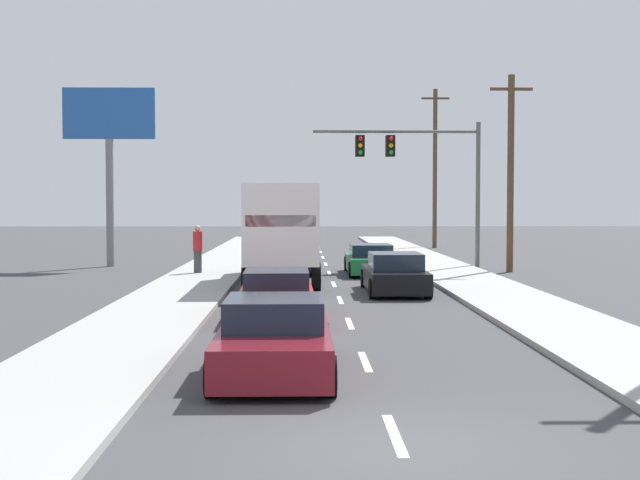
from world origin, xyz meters
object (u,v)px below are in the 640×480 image
object	(u,v)px
car_red	(277,296)
pedestrian_near_corner	(198,249)
traffic_signal_mast	(409,158)
roadside_billboard	(109,138)
car_maroon	(275,340)
car_green	(370,261)
box_truck	(282,228)
car_black	(395,275)
utility_pole_mid	(511,171)
utility_pole_far	(435,167)

from	to	relation	value
car_red	pedestrian_near_corner	xyz separation A→B (m)	(-3.53, 12.75, 0.51)
traffic_signal_mast	car_red	bearing A→B (deg)	-108.07
roadside_billboard	pedestrian_near_corner	size ratio (longest dim) A/B	4.32
car_red	pedestrian_near_corner	distance (m)	13.24
car_maroon	pedestrian_near_corner	world-z (taller)	pedestrian_near_corner
car_green	traffic_signal_mast	distance (m)	5.96
traffic_signal_mast	pedestrian_near_corner	size ratio (longest dim) A/B	3.98
car_red	box_truck	bearing A→B (deg)	90.43
car_red	traffic_signal_mast	xyz separation A→B (m)	(5.51, 16.88, 4.36)
car_black	utility_pole_mid	distance (m)	10.75
car_black	utility_pole_far	xyz separation A→B (m)	(5.65, 27.47, 4.68)
car_black	traffic_signal_mast	size ratio (longest dim) A/B	0.62
roadside_billboard	pedestrian_near_corner	world-z (taller)	roadside_billboard
car_maroon	car_green	distance (m)	20.51
car_green	utility_pole_far	distance (m)	21.63
utility_pole_far	car_black	bearing A→B (deg)	-101.62
traffic_signal_mast	roadside_billboard	xyz separation A→B (m)	(-13.71, 1.18, 0.96)
utility_pole_far	box_truck	bearing A→B (deg)	-110.87
car_red	car_green	distance (m)	13.83
car_black	traffic_signal_mast	world-z (taller)	traffic_signal_mast
car_red	utility_pole_far	xyz separation A→B (m)	(9.33, 33.68, 4.69)
car_green	roadside_billboard	size ratio (longest dim) A/B	0.56
utility_pole_mid	utility_pole_far	size ratio (longest dim) A/B	0.81
box_truck	car_maroon	world-z (taller)	box_truck
box_truck	utility_pole_far	world-z (taller)	utility_pole_far
car_maroon	pedestrian_near_corner	distance (m)	19.95
car_red	pedestrian_near_corner	size ratio (longest dim) A/B	2.41
car_red	car_maroon	size ratio (longest dim) A/B	1.00
car_black	utility_pole_mid	size ratio (longest dim) A/B	0.56
car_green	roadside_billboard	xyz separation A→B (m)	(-11.67, 4.67, 5.33)
utility_pole_mid	roadside_billboard	bearing A→B (deg)	168.47
box_truck	utility_pole_far	bearing A→B (deg)	69.13
car_maroon	traffic_signal_mast	bearing A→B (deg)	77.28
box_truck	pedestrian_near_corner	size ratio (longest dim) A/B	4.54
roadside_billboard	utility_pole_mid	bearing A→B (deg)	-11.53
utility_pole_far	roadside_billboard	size ratio (longest dim) A/B	1.25
car_maroon	utility_pole_mid	size ratio (longest dim) A/B	0.55
car_black	box_truck	bearing A→B (deg)	142.96
car_maroon	utility_pole_far	bearing A→B (deg)	77.25
roadside_billboard	pedestrian_near_corner	bearing A→B (deg)	-48.71
box_truck	car_green	world-z (taller)	box_truck
utility_pole_far	roadside_billboard	xyz separation A→B (m)	(-17.52, -15.61, 0.63)
box_truck	utility_pole_mid	world-z (taller)	utility_pole_mid
car_black	roadside_billboard	distance (m)	17.60
car_maroon	car_black	xyz separation A→B (m)	(3.52, 13.06, 0.01)
car_red	utility_pole_mid	bearing A→B (deg)	56.69
utility_pole_far	pedestrian_near_corner	bearing A→B (deg)	-121.56
box_truck	car_red	bearing A→B (deg)	-89.57
car_black	pedestrian_near_corner	distance (m)	9.74
box_truck	car_black	xyz separation A→B (m)	(3.74, -2.83, -1.44)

